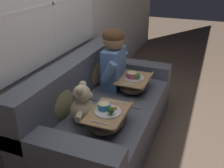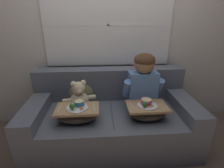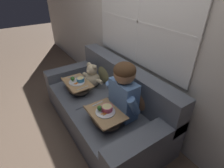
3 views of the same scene
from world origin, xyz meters
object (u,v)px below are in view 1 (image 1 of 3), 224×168
object	(u,v)px
throw_pillow_behind_child	(96,69)
child_figure	(114,56)
teddy_bear	(83,106)
couch	(101,113)
lap_tray_teddy	(108,118)
throw_pillow_behind_teddy	(60,99)
lap_tray_child	(134,84)

from	to	relation	value
throw_pillow_behind_child	child_figure	bearing A→B (deg)	-89.99
child_figure	throw_pillow_behind_child	bearing A→B (deg)	90.01
child_figure	teddy_bear	world-z (taller)	child_figure
couch	lap_tray_teddy	xyz separation A→B (m)	(-0.38, -0.23, 0.21)
throw_pillow_behind_child	teddy_bear	world-z (taller)	throw_pillow_behind_child
couch	throw_pillow_behind_teddy	xyz separation A→B (m)	(-0.38, 0.23, 0.31)
throw_pillow_behind_child	lap_tray_teddy	xyz separation A→B (m)	(-0.77, -0.47, -0.10)
couch	throw_pillow_behind_child	distance (m)	0.55
couch	lap_tray_child	bearing A→B (deg)	-31.46
couch	lap_tray_child	world-z (taller)	couch
throw_pillow_behind_teddy	teddy_bear	xyz separation A→B (m)	(0.00, -0.23, -0.02)
couch	child_figure	bearing A→B (deg)	1.63
throw_pillow_behind_teddy	lap_tray_child	world-z (taller)	throw_pillow_behind_teddy
couch	throw_pillow_behind_teddy	size ratio (longest dim) A/B	5.16
child_figure	lap_tray_teddy	world-z (taller)	child_figure
child_figure	teddy_bear	distance (m)	0.80
teddy_bear	lap_tray_child	xyz separation A→B (m)	(0.76, -0.24, -0.08)
couch	throw_pillow_behind_child	size ratio (longest dim) A/B	4.97
lap_tray_child	throw_pillow_behind_child	bearing A→B (deg)	89.90
throw_pillow_behind_child	lap_tray_child	size ratio (longest dim) A/B	0.89
lap_tray_teddy	throw_pillow_behind_child	bearing A→B (deg)	31.40
couch	lap_tray_child	xyz separation A→B (m)	(0.38, -0.23, 0.21)
couch	child_figure	world-z (taller)	child_figure
child_figure	lap_tray_child	bearing A→B (deg)	-90.20
child_figure	teddy_bear	bearing A→B (deg)	-179.72
teddy_bear	lap_tray_teddy	world-z (taller)	teddy_bear
throw_pillow_behind_teddy	child_figure	bearing A→B (deg)	-16.24
throw_pillow_behind_child	throw_pillow_behind_teddy	size ratio (longest dim) A/B	1.04
couch	throw_pillow_behind_teddy	bearing A→B (deg)	148.58
throw_pillow_behind_teddy	couch	bearing A→B (deg)	-31.42
throw_pillow_behind_child	teddy_bear	xyz separation A→B (m)	(-0.77, -0.23, -0.02)
couch	lap_tray_teddy	distance (m)	0.50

